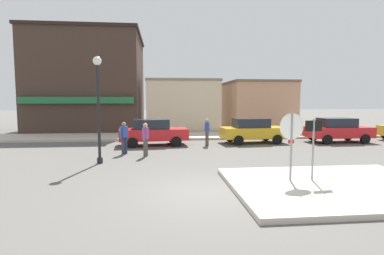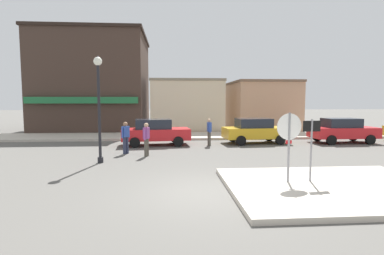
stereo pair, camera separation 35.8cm
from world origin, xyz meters
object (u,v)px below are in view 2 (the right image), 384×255
pedestrian_kerb_side (126,137)px  stop_sign (289,138)px  parked_car_third (343,130)px  lamp_post (99,94)px  pedestrian_crossing_near (146,138)px  one_way_sign (311,144)px  parked_car_nearest (155,132)px  parked_car_second (255,130)px  pedestrian_crossing_far (209,131)px

pedestrian_kerb_side → stop_sign: bearing=-46.5°
parked_car_third → lamp_post: bearing=-160.0°
parked_car_third → pedestrian_crossing_near: 12.55m
parked_car_third → pedestrian_kerb_side: 13.41m
one_way_sign → parked_car_nearest: one_way_sign is taller
one_way_sign → lamp_post: (-7.37, 4.05, 1.63)m
parked_car_nearest → one_way_sign: bearing=-59.8°
lamp_post → parked_car_third: bearing=20.0°
lamp_post → pedestrian_crossing_near: bearing=36.7°
one_way_sign → parked_car_second: one_way_sign is taller
parked_car_third → pedestrian_crossing_far: size_ratio=2.49×
parked_car_nearest → pedestrian_crossing_far: size_ratio=2.58×
stop_sign → lamp_post: 7.92m
parked_car_nearest → pedestrian_crossing_far: pedestrian_crossing_far is taller
lamp_post → pedestrian_crossing_far: bearing=40.1°
parked_car_third → pedestrian_kerb_side: (-13.10, -2.90, 0.06)m
parked_car_second → pedestrian_kerb_side: 8.19m
parked_car_second → lamp_post: bearing=-147.5°
parked_car_nearest → parked_car_second: bearing=3.1°
lamp_post → pedestrian_crossing_near: 3.13m
stop_sign → pedestrian_kerb_side: stop_sign is taller
stop_sign → pedestrian_crossing_far: size_ratio=1.43×
pedestrian_crossing_far → pedestrian_kerb_side: bearing=-152.8°
lamp_post → pedestrian_crossing_near: lamp_post is taller
parked_car_second → parked_car_third: bearing=-2.7°
parked_car_third → pedestrian_crossing_near: bearing=-163.1°
pedestrian_kerb_side → parked_car_nearest: bearing=64.4°
parked_car_third → parked_car_nearest: bearing=-179.6°
parked_car_second → pedestrian_kerb_side: size_ratio=2.56×
pedestrian_crossing_near → parked_car_second: bearing=31.1°
stop_sign → parked_car_second: (1.68, 9.35, -0.71)m
stop_sign → lamp_post: bearing=148.7°
parked_car_nearest → pedestrian_crossing_near: (-0.26, -3.57, 0.06)m
lamp_post → parked_car_second: (8.33, 5.30, -2.15)m
pedestrian_crossing_near → pedestrian_kerb_side: size_ratio=1.00×
one_way_sign → pedestrian_kerb_side: 9.06m
pedestrian_crossing_near → pedestrian_kerb_side: same height
parked_car_nearest → parked_car_third: size_ratio=1.03×
one_way_sign → pedestrian_crossing_far: one_way_sign is taller
parked_car_second → parked_car_third: same height
lamp_post → parked_car_nearest: size_ratio=1.10×
parked_car_second → pedestrian_crossing_far: (-3.01, -0.82, 0.06)m
lamp_post → pedestrian_crossing_near: (1.87, 1.39, -2.09)m
parked_car_nearest → pedestrian_crossing_near: pedestrian_crossing_near is taller
parked_car_nearest → parked_car_second: 6.22m
parked_car_second → pedestrian_kerb_side: pedestrian_kerb_side is taller
stop_sign → pedestrian_kerb_side: bearing=133.5°
lamp_post → pedestrian_crossing_far: lamp_post is taller
pedestrian_crossing_far → pedestrian_kerb_side: 5.11m
pedestrian_crossing_near → pedestrian_crossing_far: (3.45, 3.09, 0.00)m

